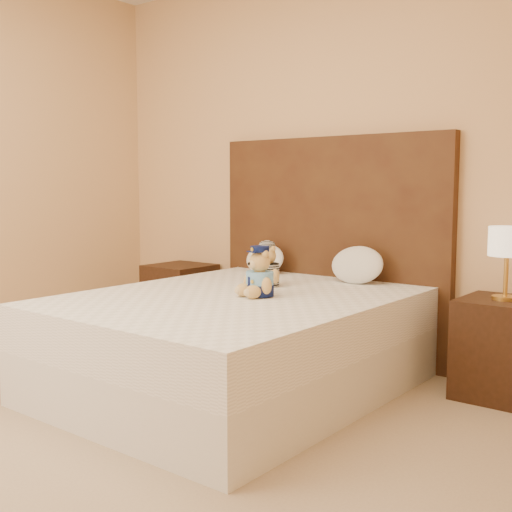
% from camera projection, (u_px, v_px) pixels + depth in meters
% --- Properties ---
extents(ground, '(4.00, 4.50, 0.00)m').
position_uv_depth(ground, '(58.00, 457.00, 2.77)').
color(ground, tan).
rests_on(ground, ground).
extents(room_walls, '(4.04, 4.52, 2.72)m').
position_uv_depth(room_walls, '(130.00, 46.00, 2.93)').
color(room_walls, tan).
rests_on(room_walls, ground).
extents(bed, '(1.60, 2.00, 0.55)m').
position_uv_depth(bed, '(236.00, 342.00, 3.68)').
color(bed, white).
rests_on(bed, ground).
extents(headboard, '(1.75, 0.08, 1.50)m').
position_uv_depth(headboard, '(330.00, 247.00, 4.41)').
color(headboard, '#4A2D16').
rests_on(headboard, ground).
extents(nightstand_left, '(0.45, 0.45, 0.55)m').
position_uv_depth(nightstand_left, '(180.00, 299.00, 5.07)').
color(nightstand_left, '#351C10').
rests_on(nightstand_left, ground).
extents(nightstand_right, '(0.45, 0.45, 0.55)m').
position_uv_depth(nightstand_right, '(503.00, 349.00, 3.53)').
color(nightstand_right, '#351C10').
rests_on(nightstand_right, ground).
extents(lamp, '(0.20, 0.20, 0.40)m').
position_uv_depth(lamp, '(507.00, 245.00, 3.47)').
color(lamp, gold).
rests_on(lamp, nightstand_right).
extents(teddy_police, '(0.30, 0.29, 0.28)m').
position_uv_depth(teddy_police, '(260.00, 272.00, 3.59)').
color(teddy_police, tan).
rests_on(teddy_police, bed).
extents(teddy_prisoner, '(0.26, 0.25, 0.26)m').
position_uv_depth(teddy_prisoner, '(267.00, 265.00, 3.97)').
color(teddy_prisoner, tan).
rests_on(teddy_prisoner, bed).
extents(pillow_left, '(0.32, 0.20, 0.22)m').
position_uv_depth(pillow_left, '(265.00, 258.00, 4.55)').
color(pillow_left, white).
rests_on(pillow_left, bed).
extents(pillow_right, '(0.36, 0.24, 0.26)m').
position_uv_depth(pillow_right, '(357.00, 263.00, 4.09)').
color(pillow_right, white).
rests_on(pillow_right, bed).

